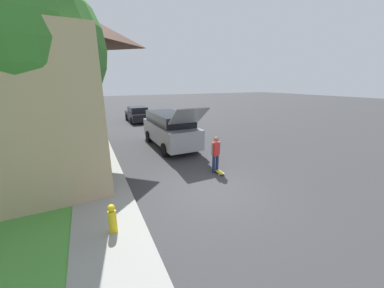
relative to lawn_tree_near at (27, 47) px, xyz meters
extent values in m
plane|color=#333335|center=(5.23, -3.09, -4.85)|extent=(120.00, 120.00, 0.00)
cube|color=gray|center=(1.63, 2.91, -4.80)|extent=(1.80, 80.00, 0.10)
cylinder|color=brown|center=(0.00, 0.00, -3.05)|extent=(0.36, 0.36, 3.44)
sphere|color=#38752D|center=(0.00, 0.00, 0.01)|extent=(4.87, 4.87, 4.87)
cube|color=gray|center=(5.80, 2.72, -3.98)|extent=(1.88, 5.13, 1.06)
cube|color=black|center=(5.80, 2.85, -3.14)|extent=(1.73, 4.00, 0.61)
cylinder|color=black|center=(4.90, 4.31, -4.49)|extent=(0.24, 0.71, 0.71)
cylinder|color=black|center=(6.70, 4.31, -4.49)|extent=(0.24, 0.71, 0.71)
cylinder|color=black|center=(4.90, 1.13, -4.49)|extent=(0.24, 0.71, 0.71)
cylinder|color=black|center=(6.70, 1.13, -4.49)|extent=(0.24, 0.71, 0.71)
cube|color=gray|center=(5.80, 0.11, -2.65)|extent=(1.65, 1.25, 0.89)
cube|color=black|center=(5.96, 12.28, -4.29)|extent=(1.75, 4.14, 0.71)
cube|color=black|center=(5.96, 12.18, -3.66)|extent=(1.54, 2.15, 0.54)
cylinder|color=black|center=(5.11, 13.52, -4.52)|extent=(0.20, 0.65, 0.65)
cylinder|color=black|center=(6.80, 13.52, -4.52)|extent=(0.20, 0.65, 0.65)
cylinder|color=black|center=(5.11, 11.04, -4.52)|extent=(0.20, 0.65, 0.65)
cylinder|color=black|center=(6.80, 11.04, -4.52)|extent=(0.20, 0.65, 0.65)
cylinder|color=#192347|center=(6.08, -1.81, -4.47)|extent=(0.13, 0.13, 0.76)
cylinder|color=#192347|center=(6.25, -1.81, -4.47)|extent=(0.13, 0.13, 0.76)
cube|color=#B22323|center=(6.17, -1.81, -3.79)|extent=(0.25, 0.20, 0.58)
sphere|color=brown|center=(6.17, -1.81, -3.36)|extent=(0.21, 0.21, 0.21)
cylinder|color=brown|center=(6.01, -1.81, -3.76)|extent=(0.09, 0.09, 0.52)
cylinder|color=brown|center=(6.33, -1.81, -3.76)|extent=(0.09, 0.09, 0.52)
cube|color=#A89323|center=(6.23, -1.93, -4.76)|extent=(0.22, 0.76, 0.02)
cylinder|color=silver|center=(6.13, -1.69, -4.82)|extent=(0.03, 0.06, 0.06)
cylinder|color=silver|center=(6.33, -1.69, -4.82)|extent=(0.03, 0.06, 0.06)
cylinder|color=silver|center=(6.13, -2.16, -4.82)|extent=(0.03, 0.06, 0.06)
cylinder|color=silver|center=(6.33, -2.16, -4.82)|extent=(0.03, 0.06, 0.06)
cylinder|color=gold|center=(1.72, -4.04, -4.46)|extent=(0.20, 0.20, 0.58)
sphere|color=gold|center=(1.72, -4.04, -4.07)|extent=(0.18, 0.18, 0.18)
camera|label=1|loc=(1.47, -9.07, -1.09)|focal=20.00mm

